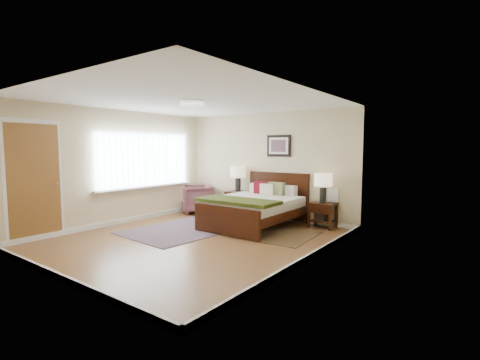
# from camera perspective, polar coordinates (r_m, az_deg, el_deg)

# --- Properties ---
(floor) EXTENTS (5.00, 5.00, 0.00)m
(floor) POSITION_cam_1_polar(r_m,az_deg,el_deg) (6.53, -7.52, -9.57)
(floor) COLOR brown
(floor) RESTS_ON ground
(back_wall) EXTENTS (4.50, 0.04, 2.50)m
(back_wall) POSITION_cam_1_polar(r_m,az_deg,el_deg) (8.31, 4.41, 2.36)
(back_wall) COLOR beige
(back_wall) RESTS_ON ground
(front_wall) EXTENTS (4.50, 0.04, 2.50)m
(front_wall) POSITION_cam_1_polar(r_m,az_deg,el_deg) (4.86, -28.59, -0.27)
(front_wall) COLOR beige
(front_wall) RESTS_ON ground
(left_wall) EXTENTS (0.04, 5.00, 2.50)m
(left_wall) POSITION_cam_1_polar(r_m,az_deg,el_deg) (8.06, -19.26, 2.00)
(left_wall) COLOR beige
(left_wall) RESTS_ON ground
(right_wall) EXTENTS (0.04, 5.00, 2.50)m
(right_wall) POSITION_cam_1_polar(r_m,az_deg,el_deg) (5.04, 11.09, 0.44)
(right_wall) COLOR beige
(right_wall) RESTS_ON ground
(ceiling) EXTENTS (4.50, 5.00, 0.02)m
(ceiling) POSITION_cam_1_polar(r_m,az_deg,el_deg) (6.37, -7.79, 12.73)
(ceiling) COLOR white
(ceiling) RESTS_ON back_wall
(window) EXTENTS (0.11, 2.72, 1.32)m
(window) POSITION_cam_1_polar(r_m,az_deg,el_deg) (8.42, -15.14, 3.09)
(window) COLOR silver
(window) RESTS_ON left_wall
(door) EXTENTS (0.06, 1.00, 2.18)m
(door) POSITION_cam_1_polar(r_m,az_deg,el_deg) (7.21, -30.66, -0.21)
(door) COLOR silver
(door) RESTS_ON ground
(ceil_fixture) EXTENTS (0.44, 0.44, 0.08)m
(ceil_fixture) POSITION_cam_1_polar(r_m,az_deg,el_deg) (6.37, -7.79, 12.42)
(ceil_fixture) COLOR white
(ceil_fixture) RESTS_ON ceiling
(bed) EXTENTS (1.67, 2.02, 1.09)m
(bed) POSITION_cam_1_polar(r_m,az_deg,el_deg) (7.37, 2.53, -3.84)
(bed) COLOR black
(bed) RESTS_ON ground
(wall_art) EXTENTS (0.62, 0.05, 0.50)m
(wall_art) POSITION_cam_1_polar(r_m,az_deg,el_deg) (8.10, 6.37, 5.60)
(wall_art) COLOR black
(wall_art) RESTS_ON back_wall
(nightstand_left) EXTENTS (0.51, 0.46, 0.60)m
(nightstand_left) POSITION_cam_1_polar(r_m,az_deg,el_deg) (8.56, -0.42, -2.72)
(nightstand_left) COLOR black
(nightstand_left) RESTS_ON ground
(nightstand_right) EXTENTS (0.53, 0.40, 0.52)m
(nightstand_right) POSITION_cam_1_polar(r_m,az_deg,el_deg) (7.50, 13.37, -5.18)
(nightstand_right) COLOR black
(nightstand_right) RESTS_ON ground
(lamp_left) EXTENTS (0.37, 0.37, 0.61)m
(lamp_left) POSITION_cam_1_polar(r_m,az_deg,el_deg) (8.52, -0.34, 1.03)
(lamp_left) COLOR black
(lamp_left) RESTS_ON nightstand_left
(lamp_right) EXTENTS (0.37, 0.37, 0.61)m
(lamp_right) POSITION_cam_1_polar(r_m,az_deg,el_deg) (7.42, 13.51, -0.35)
(lamp_right) COLOR black
(lamp_right) RESTS_ON nightstand_right
(armchair) EXTENTS (1.09, 1.09, 0.71)m
(armchair) POSITION_cam_1_polar(r_m,az_deg,el_deg) (9.10, -7.00, -3.07)
(armchair) COLOR brown
(armchair) RESTS_ON ground
(rug_persian) EXTENTS (1.87, 2.51, 0.01)m
(rug_persian) POSITION_cam_1_polar(r_m,az_deg,el_deg) (7.31, -8.94, -7.94)
(rug_persian) COLOR #0D0C3F
(rug_persian) RESTS_ON ground
(rug_navy) EXTENTS (0.97, 1.38, 0.01)m
(rug_navy) POSITION_cam_1_polar(r_m,az_deg,el_deg) (6.70, 7.93, -9.14)
(rug_navy) COLOR black
(rug_navy) RESTS_ON ground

